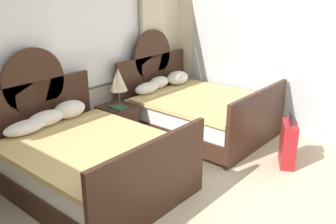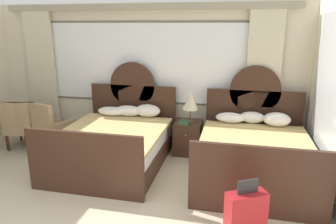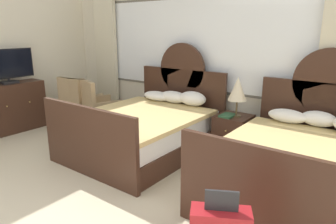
% 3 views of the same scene
% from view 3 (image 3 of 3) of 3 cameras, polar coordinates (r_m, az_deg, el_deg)
% --- Properties ---
extents(wall_back_window, '(6.05, 0.22, 2.70)m').
position_cam_3_polar(wall_back_window, '(5.37, 5.65, 10.62)').
color(wall_back_window, beige).
rests_on(wall_back_window, ground_plane).
extents(bed_near_window, '(1.71, 2.16, 1.62)m').
position_cam_3_polar(bed_near_window, '(4.76, -4.23, -3.05)').
color(bed_near_window, '#382116').
rests_on(bed_near_window, ground_plane).
extents(bed_near_mirror, '(1.71, 2.16, 1.62)m').
position_cam_3_polar(bed_near_mirror, '(3.77, 23.58, -9.41)').
color(bed_near_mirror, '#382116').
rests_on(bed_near_mirror, ground_plane).
extents(nightstand_between_beds, '(0.48, 0.51, 0.60)m').
position_cam_3_polar(nightstand_between_beds, '(4.74, 11.97, -4.18)').
color(nightstand_between_beds, '#382116').
rests_on(nightstand_between_beds, ground_plane).
extents(table_lamp_on_nightstand, '(0.27, 0.27, 0.58)m').
position_cam_3_polar(table_lamp_on_nightstand, '(4.53, 12.84, 4.14)').
color(table_lamp_on_nightstand, brown).
rests_on(table_lamp_on_nightstand, nightstand_between_beds).
extents(book_on_nightstand, '(0.18, 0.26, 0.03)m').
position_cam_3_polar(book_on_nightstand, '(4.59, 11.03, -0.63)').
color(book_on_nightstand, '#285133').
rests_on(book_on_nightstand, nightstand_between_beds).
extents(dresser_minibar, '(0.45, 1.52, 0.90)m').
position_cam_3_polar(dresser_minibar, '(6.27, -28.57, 0.43)').
color(dresser_minibar, '#382116').
rests_on(dresser_minibar, ground_plane).
extents(tv_flatscreen, '(0.20, 0.95, 0.61)m').
position_cam_3_polar(tv_flatscreen, '(6.20, -27.78, 7.62)').
color(tv_flatscreen, black).
rests_on(tv_flatscreen, dresser_minibar).
extents(armchair_by_window_left, '(0.80, 0.80, 0.95)m').
position_cam_3_polar(armchair_by_window_left, '(5.88, -12.96, 1.41)').
color(armchair_by_window_left, tan).
rests_on(armchair_by_window_left, ground_plane).
extents(armchair_by_window_centre, '(0.63, 0.63, 0.95)m').
position_cam_3_polar(armchair_by_window_centre, '(6.32, -16.36, 2.11)').
color(armchair_by_window_centre, tan).
rests_on(armchair_by_window_centre, ground_plane).
extents(armchair_by_window_right, '(0.76, 0.76, 0.95)m').
position_cam_3_polar(armchair_by_window_right, '(6.30, -16.23, 2.09)').
color(armchair_by_window_right, tan).
rests_on(armchair_by_window_right, ground_plane).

